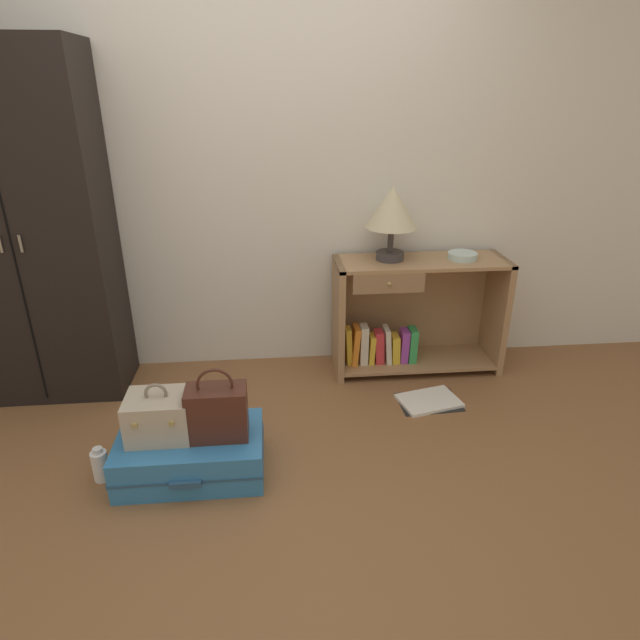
{
  "coord_description": "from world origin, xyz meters",
  "views": [
    {
      "loc": [
        0.02,
        -1.87,
        1.73
      ],
      "look_at": [
        0.27,
        0.82,
        0.55
      ],
      "focal_mm": 30.35,
      "sensor_mm": 36.0,
      "label": 1
    }
  ],
  "objects_px": {
    "bowl": "(462,256)",
    "train_case": "(159,416)",
    "table_lamp": "(392,210)",
    "suitcase_large": "(191,454)",
    "handbag": "(217,412)",
    "bottle": "(100,465)",
    "open_book_on_floor": "(429,401)",
    "bookshelf": "(410,316)",
    "wardrobe": "(29,232)"
  },
  "relations": [
    {
      "from": "bowl",
      "to": "train_case",
      "type": "bearing_deg",
      "value": -151.89
    },
    {
      "from": "train_case",
      "to": "bottle",
      "type": "height_order",
      "value": "train_case"
    },
    {
      "from": "suitcase_large",
      "to": "open_book_on_floor",
      "type": "xyz_separation_m",
      "value": [
        1.32,
        0.5,
        -0.1
      ]
    },
    {
      "from": "handbag",
      "to": "bottle",
      "type": "xyz_separation_m",
      "value": [
        -0.57,
        -0.0,
        -0.26
      ]
    },
    {
      "from": "table_lamp",
      "to": "train_case",
      "type": "xyz_separation_m",
      "value": [
        -1.27,
        -0.95,
        -0.73
      ]
    },
    {
      "from": "open_book_on_floor",
      "to": "bottle",
      "type": "bearing_deg",
      "value": -163.58
    },
    {
      "from": "bottle",
      "to": "open_book_on_floor",
      "type": "relative_size",
      "value": 0.45
    },
    {
      "from": "bowl",
      "to": "train_case",
      "type": "relative_size",
      "value": 0.62
    },
    {
      "from": "bowl",
      "to": "suitcase_large",
      "type": "xyz_separation_m",
      "value": [
        -1.59,
        -0.94,
        -0.66
      ]
    },
    {
      "from": "bowl",
      "to": "open_book_on_floor",
      "type": "bearing_deg",
      "value": -121.96
    },
    {
      "from": "bookshelf",
      "to": "suitcase_large",
      "type": "height_order",
      "value": "bookshelf"
    },
    {
      "from": "wardrobe",
      "to": "table_lamp",
      "type": "bearing_deg",
      "value": 1.69
    },
    {
      "from": "table_lamp",
      "to": "open_book_on_floor",
      "type": "distance_m",
      "value": 1.15
    },
    {
      "from": "bookshelf",
      "to": "table_lamp",
      "type": "xyz_separation_m",
      "value": [
        -0.15,
        0.01,
        0.69
      ]
    },
    {
      "from": "bookshelf",
      "to": "suitcase_large",
      "type": "xyz_separation_m",
      "value": [
        -1.3,
        -0.96,
        -0.25
      ]
    },
    {
      "from": "train_case",
      "to": "suitcase_large",
      "type": "bearing_deg",
      "value": -7.99
    },
    {
      "from": "handbag",
      "to": "bottle",
      "type": "bearing_deg",
      "value": -179.79
    },
    {
      "from": "wardrobe",
      "to": "table_lamp",
      "type": "distance_m",
      "value": 2.06
    },
    {
      "from": "handbag",
      "to": "open_book_on_floor",
      "type": "height_order",
      "value": "handbag"
    },
    {
      "from": "train_case",
      "to": "table_lamp",
      "type": "bearing_deg",
      "value": 36.73
    },
    {
      "from": "handbag",
      "to": "table_lamp",
      "type": "bearing_deg",
      "value": 44.4
    },
    {
      "from": "table_lamp",
      "to": "wardrobe",
      "type": "bearing_deg",
      "value": -178.31
    },
    {
      "from": "table_lamp",
      "to": "train_case",
      "type": "distance_m",
      "value": 1.75
    },
    {
      "from": "bowl",
      "to": "open_book_on_floor",
      "type": "relative_size",
      "value": 0.46
    },
    {
      "from": "suitcase_large",
      "to": "open_book_on_floor",
      "type": "distance_m",
      "value": 1.41
    },
    {
      "from": "handbag",
      "to": "suitcase_large",
      "type": "bearing_deg",
      "value": 175.03
    },
    {
      "from": "wardrobe",
      "to": "open_book_on_floor",
      "type": "distance_m",
      "value": 2.47
    },
    {
      "from": "bookshelf",
      "to": "handbag",
      "type": "xyz_separation_m",
      "value": [
        -1.15,
        -0.97,
        -0.02
      ]
    },
    {
      "from": "bowl",
      "to": "bottle",
      "type": "xyz_separation_m",
      "value": [
        -2.01,
        -0.95,
        -0.68
      ]
    },
    {
      "from": "table_lamp",
      "to": "open_book_on_floor",
      "type": "xyz_separation_m",
      "value": [
        0.17,
        -0.47,
        -1.04
      ]
    },
    {
      "from": "bowl",
      "to": "suitcase_large",
      "type": "relative_size",
      "value": 0.26
    },
    {
      "from": "handbag",
      "to": "open_book_on_floor",
      "type": "xyz_separation_m",
      "value": [
        1.18,
        0.51,
        -0.33
      ]
    },
    {
      "from": "wardrobe",
      "to": "bowl",
      "type": "height_order",
      "value": "wardrobe"
    },
    {
      "from": "table_lamp",
      "to": "suitcase_large",
      "type": "relative_size",
      "value": 0.65
    },
    {
      "from": "bookshelf",
      "to": "train_case",
      "type": "relative_size",
      "value": 3.68
    },
    {
      "from": "bookshelf",
      "to": "bottle",
      "type": "distance_m",
      "value": 2.0
    },
    {
      "from": "handbag",
      "to": "train_case",
      "type": "bearing_deg",
      "value": 173.57
    },
    {
      "from": "suitcase_large",
      "to": "open_book_on_floor",
      "type": "relative_size",
      "value": 1.77
    },
    {
      "from": "wardrobe",
      "to": "open_book_on_floor",
      "type": "relative_size",
      "value": 5.02
    },
    {
      "from": "wardrobe",
      "to": "bottle",
      "type": "distance_m",
      "value": 1.38
    },
    {
      "from": "train_case",
      "to": "handbag",
      "type": "relative_size",
      "value": 0.81
    },
    {
      "from": "bowl",
      "to": "bottle",
      "type": "height_order",
      "value": "bowl"
    },
    {
      "from": "train_case",
      "to": "open_book_on_floor",
      "type": "bearing_deg",
      "value": 18.36
    },
    {
      "from": "suitcase_large",
      "to": "bottle",
      "type": "xyz_separation_m",
      "value": [
        -0.42,
        -0.01,
        -0.02
      ]
    },
    {
      "from": "suitcase_large",
      "to": "bottle",
      "type": "relative_size",
      "value": 3.92
    },
    {
      "from": "train_case",
      "to": "handbag",
      "type": "height_order",
      "value": "handbag"
    },
    {
      "from": "open_book_on_floor",
      "to": "bookshelf",
      "type": "bearing_deg",
      "value": 92.62
    },
    {
      "from": "bookshelf",
      "to": "open_book_on_floor",
      "type": "height_order",
      "value": "bookshelf"
    },
    {
      "from": "open_book_on_floor",
      "to": "suitcase_large",
      "type": "bearing_deg",
      "value": -159.25
    },
    {
      "from": "table_lamp",
      "to": "bookshelf",
      "type": "bearing_deg",
      "value": -3.63
    }
  ]
}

